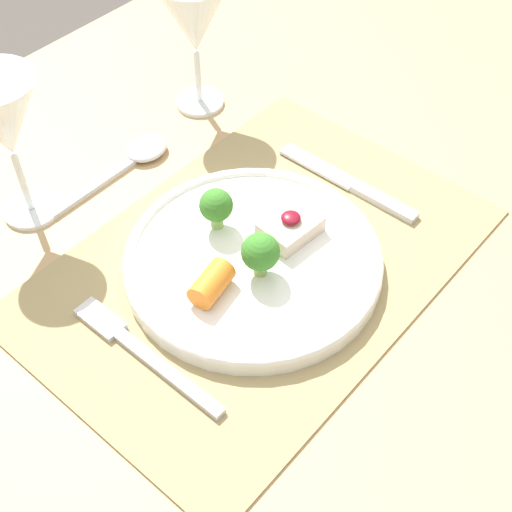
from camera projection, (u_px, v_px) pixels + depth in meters
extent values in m
cube|color=tan|center=(258.00, 273.00, 0.77)|extent=(1.50, 1.01, 0.03)
cylinder|color=tan|center=(307.00, 104.00, 1.58)|extent=(0.06, 0.06, 0.71)
cube|color=#9E895B|center=(259.00, 263.00, 0.76)|extent=(0.49, 0.33, 0.00)
cylinder|color=white|center=(256.00, 264.00, 0.75)|extent=(0.27, 0.27, 0.02)
torus|color=white|center=(256.00, 259.00, 0.74)|extent=(0.27, 0.27, 0.01)
cube|color=beige|center=(290.00, 227.00, 0.76)|extent=(0.07, 0.05, 0.02)
ellipsoid|color=maroon|center=(291.00, 218.00, 0.74)|extent=(0.02, 0.02, 0.01)
cylinder|color=#84B256|center=(260.00, 267.00, 0.72)|extent=(0.01, 0.01, 0.02)
sphere|color=#387A28|center=(260.00, 252.00, 0.70)|extent=(0.04, 0.04, 0.04)
cylinder|color=#84B256|center=(218.00, 219.00, 0.76)|extent=(0.01, 0.01, 0.02)
sphere|color=#387A28|center=(217.00, 204.00, 0.75)|extent=(0.04, 0.04, 0.04)
cylinder|color=orange|center=(208.00, 281.00, 0.70)|extent=(0.05, 0.04, 0.03)
cube|color=silver|center=(168.00, 372.00, 0.66)|extent=(0.01, 0.14, 0.01)
cube|color=silver|center=(100.00, 319.00, 0.70)|extent=(0.02, 0.05, 0.01)
cube|color=silver|center=(384.00, 202.00, 0.81)|extent=(0.02, 0.08, 0.01)
cube|color=silver|center=(318.00, 166.00, 0.85)|extent=(0.02, 0.10, 0.00)
cube|color=silver|center=(94.00, 187.00, 0.83)|extent=(0.12, 0.01, 0.01)
ellipsoid|color=silver|center=(147.00, 148.00, 0.87)|extent=(0.05, 0.04, 0.02)
cylinder|color=white|center=(200.00, 102.00, 0.94)|extent=(0.06, 0.06, 0.01)
cylinder|color=white|center=(198.00, 76.00, 0.91)|extent=(0.01, 0.01, 0.07)
cone|color=white|center=(194.00, 18.00, 0.85)|extent=(0.09, 0.09, 0.09)
cylinder|color=white|center=(32.00, 210.00, 0.81)|extent=(0.06, 0.06, 0.01)
cylinder|color=white|center=(22.00, 182.00, 0.78)|extent=(0.01, 0.01, 0.08)
cone|color=white|center=(1.00, 118.00, 0.71)|extent=(0.09, 0.09, 0.09)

